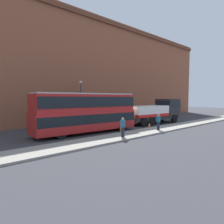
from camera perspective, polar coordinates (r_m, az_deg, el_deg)
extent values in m
plane|color=#38383D|center=(24.66, 4.08, -4.29)|extent=(120.00, 120.00, 0.00)
cube|color=gray|center=(21.99, 12.04, -5.19)|extent=(60.00, 2.80, 0.15)
cube|color=#935138|center=(30.59, -6.61, 12.34)|extent=(60.00, 1.20, 16.00)
cube|color=brown|center=(31.94, -5.86, 25.77)|extent=(60.00, 0.30, 0.60)
cube|color=#2D2D2D|center=(28.22, 11.88, -1.56)|extent=(9.11, 2.70, 0.55)
cube|color=black|center=(30.67, 15.70, 1.48)|extent=(2.74, 2.74, 2.30)
cube|color=black|center=(30.65, 15.72, 2.32)|extent=(2.77, 2.77, 0.90)
cube|color=silver|center=(27.15, 10.18, 0.30)|extent=(6.23, 2.93, 1.40)
cube|color=red|center=(27.19, 10.17, -0.79)|extent=(6.24, 2.98, 0.36)
cylinder|color=#B79914|center=(24.45, 4.49, 0.65)|extent=(1.25, 0.35, 2.52)
sphere|color=orange|center=(30.64, 15.75, 3.86)|extent=(0.24, 0.24, 0.24)
cylinder|color=black|center=(31.52, 14.10, -1.52)|extent=(1.18, 0.40, 1.16)
cylinder|color=black|center=(30.25, 17.47, -1.82)|extent=(1.18, 0.40, 1.16)
cylinder|color=black|center=(27.70, 7.87, -2.19)|extent=(1.18, 0.40, 1.16)
cylinder|color=black|center=(26.24, 11.41, -2.58)|extent=(1.18, 0.40, 1.16)
cylinder|color=black|center=(26.56, 5.51, -2.44)|extent=(1.18, 0.40, 1.16)
cylinder|color=black|center=(25.04, 9.07, -2.87)|extent=(1.18, 0.40, 1.16)
cube|color=#AD1E1E|center=(20.23, -7.17, -2.47)|extent=(11.12, 3.10, 1.90)
cube|color=#AD1E1E|center=(20.11, -7.22, 2.63)|extent=(10.90, 2.99, 1.70)
cube|color=black|center=(20.21, -7.18, -1.77)|extent=(11.01, 3.14, 0.90)
cube|color=black|center=(20.11, -7.22, 2.92)|extent=(10.79, 3.13, 1.00)
cube|color=#B2B2B2|center=(20.11, -7.24, 5.23)|extent=(10.67, 2.87, 0.12)
cube|color=yellow|center=(23.51, 4.31, 1.51)|extent=(0.14, 1.50, 0.44)
cylinder|color=black|center=(23.44, -0.42, -3.44)|extent=(1.05, 0.36, 1.04)
cylinder|color=black|center=(21.81, 3.13, -4.01)|extent=(1.05, 0.36, 1.04)
cylinder|color=black|center=(19.81, -16.99, -5.00)|extent=(1.05, 0.36, 1.04)
cylinder|color=black|center=(17.85, -14.38, -5.93)|extent=(1.05, 0.36, 1.04)
cylinder|color=#232333|center=(17.55, 3.13, -5.79)|extent=(0.42, 0.42, 0.85)
cube|color=#1E6084|center=(17.44, 3.14, -3.42)|extent=(0.45, 0.47, 0.62)
sphere|color=tan|center=(17.39, 3.14, -2.01)|extent=(0.24, 0.24, 0.24)
cylinder|color=#232333|center=(21.85, 13.16, -3.95)|extent=(0.31, 0.31, 0.85)
cube|color=#1E6084|center=(21.76, 13.19, -2.03)|extent=(0.41, 0.28, 0.62)
sphere|color=tan|center=(21.72, 13.21, -0.90)|extent=(0.24, 0.24, 0.24)
cone|color=orange|center=(21.16, 2.58, -4.69)|extent=(0.32, 0.32, 0.72)
cylinder|color=white|center=(21.16, 2.58, -4.59)|extent=(0.21, 0.21, 0.10)
cube|color=black|center=(21.22, 2.58, -5.60)|extent=(0.36, 0.36, 0.04)
cone|color=orange|center=(24.01, 10.68, -3.71)|extent=(0.32, 0.32, 0.72)
cylinder|color=white|center=(24.01, 10.68, -3.63)|extent=(0.21, 0.21, 0.10)
cube|color=black|center=(24.06, 10.67, -4.51)|extent=(0.36, 0.36, 0.04)
cylinder|color=#38383D|center=(26.80, -8.94, 2.24)|extent=(0.16, 0.16, 5.50)
sphere|color=#EAE5C6|center=(26.86, -9.00, 8.43)|extent=(0.36, 0.36, 0.36)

